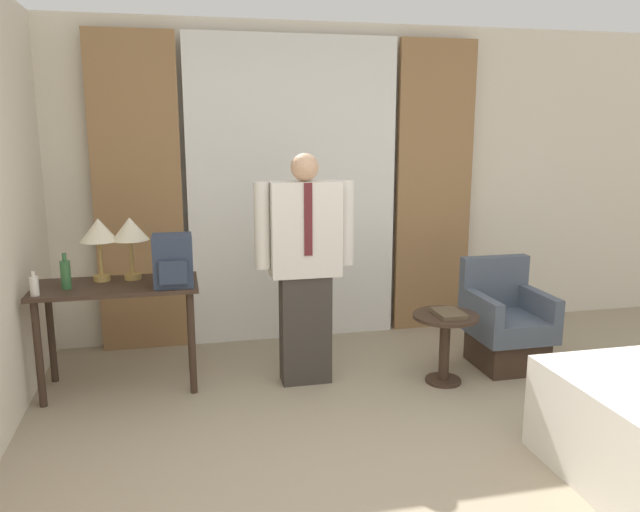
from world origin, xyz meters
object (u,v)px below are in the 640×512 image
at_px(table_lamp_right, 130,231).
at_px(armchair, 505,326).
at_px(person, 305,263).
at_px(desk, 117,301).
at_px(bottle_by_lamp, 66,274).
at_px(side_table, 445,336).
at_px(backpack, 173,261).
at_px(book, 449,313).
at_px(bottle_near_edge, 34,286).
at_px(table_lamp_left, 99,233).

distance_m(table_lamp_right, armchair, 2.92).
xyz_separation_m(person, armchair, (1.58, -0.03, -0.58)).
xyz_separation_m(desk, bottle_by_lamp, (-0.31, -0.06, 0.23)).
bearing_deg(bottle_by_lamp, side_table, -8.26).
bearing_deg(bottle_by_lamp, table_lamp_right, 23.27).
distance_m(bottle_by_lamp, person, 1.63).
height_order(desk, person, person).
bearing_deg(side_table, armchair, 19.61).
bearing_deg(backpack, bottle_by_lamp, 173.90).
height_order(desk, bottle_by_lamp, bottle_by_lamp).
distance_m(side_table, book, 0.18).
bearing_deg(bottle_near_edge, side_table, -4.82).
xyz_separation_m(table_lamp_right, book, (2.19, -0.58, -0.58)).
xyz_separation_m(side_table, book, (0.01, -0.02, 0.18)).
xyz_separation_m(desk, side_table, (2.29, -0.43, -0.29)).
distance_m(desk, person, 1.34).
bearing_deg(book, backpack, 170.44).
height_order(bottle_near_edge, backpack, backpack).
bearing_deg(backpack, table_lamp_left, 152.80).
xyz_separation_m(bottle_by_lamp, backpack, (0.71, -0.08, 0.07)).
bearing_deg(side_table, bottle_near_edge, 175.18).
xyz_separation_m(desk, book, (2.30, -0.45, -0.11)).
bearing_deg(person, table_lamp_left, 167.64).
distance_m(table_lamp_left, person, 1.46).
bearing_deg(bottle_near_edge, book, -5.18).
bearing_deg(bottle_near_edge, person, 0.49).
xyz_separation_m(desk, armchair, (2.89, -0.22, -0.33)).
bearing_deg(desk, bottle_by_lamp, -170.02).
bearing_deg(book, bottle_by_lamp, 171.37).
relative_size(bottle_by_lamp, person, 0.15).
distance_m(table_lamp_left, armchair, 3.12).
bearing_deg(person, table_lamp_right, 165.55).
relative_size(desk, book, 4.32).
height_order(desk, book, desk).
relative_size(bottle_near_edge, side_table, 0.32).
bearing_deg(backpack, armchair, -2.01).
height_order(table_lamp_right, person, person).
relative_size(table_lamp_right, book, 1.74).
distance_m(table_lamp_right, backpack, 0.42).
distance_m(desk, backpack, 0.51).
relative_size(desk, armchair, 1.34).
bearing_deg(book, table_lamp_right, 165.25).
distance_m(bottle_by_lamp, armchair, 3.26).
xyz_separation_m(table_lamp_left, side_table, (2.39, -0.56, -0.76)).
relative_size(table_lamp_right, bottle_by_lamp, 1.82).
bearing_deg(armchair, table_lamp_right, 172.96).
relative_size(table_lamp_left, person, 0.27).
bearing_deg(table_lamp_left, table_lamp_right, 0.00).
bearing_deg(table_lamp_left, desk, -49.86).
distance_m(desk, table_lamp_left, 0.50).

